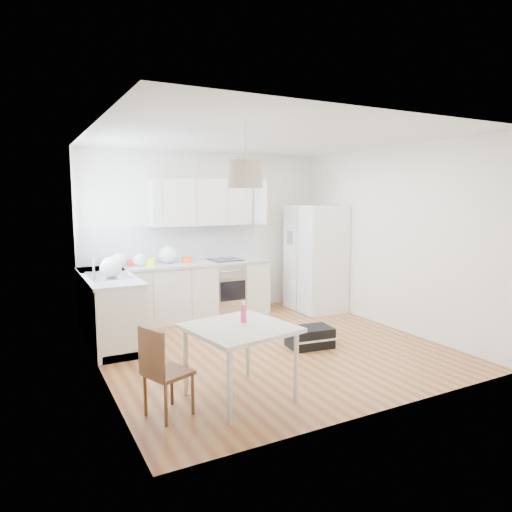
{
  "coord_description": "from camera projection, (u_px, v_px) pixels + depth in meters",
  "views": [
    {
      "loc": [
        -2.85,
        -5.09,
        1.97
      ],
      "look_at": [
        0.04,
        0.4,
        1.16
      ],
      "focal_mm": 32.0,
      "sensor_mm": 36.0,
      "label": 1
    }
  ],
  "objects": [
    {
      "name": "floor",
      "position": [
        267.0,
        346.0,
        6.04
      ],
      "size": [
        4.2,
        4.2,
        0.0
      ],
      "primitive_type": "plane",
      "color": "brown",
      "rests_on": "ground"
    },
    {
      "name": "ceiling",
      "position": [
        268.0,
        137.0,
        5.69
      ],
      "size": [
        4.2,
        4.2,
        0.0
      ],
      "primitive_type": "plane",
      "rotation": [
        3.14,
        0.0,
        0.0
      ],
      "color": "white",
      "rests_on": "wall_back"
    },
    {
      "name": "wall_back",
      "position": [
        207.0,
        233.0,
        7.7
      ],
      "size": [
        4.2,
        0.0,
        4.2
      ],
      "primitive_type": "plane",
      "rotation": [
        1.57,
        0.0,
        0.0
      ],
      "color": "white",
      "rests_on": "floor"
    },
    {
      "name": "wall_left",
      "position": [
        97.0,
        255.0,
        4.89
      ],
      "size": [
        0.0,
        4.2,
        4.2
      ],
      "primitive_type": "plane",
      "rotation": [
        1.57,
        0.0,
        1.57
      ],
      "color": "white",
      "rests_on": "floor"
    },
    {
      "name": "wall_right",
      "position": [
        390.0,
        238.0,
        6.83
      ],
      "size": [
        0.0,
        4.2,
        4.2
      ],
      "primitive_type": "plane",
      "rotation": [
        1.57,
        0.0,
        -1.57
      ],
      "color": "white",
      "rests_on": "floor"
    },
    {
      "name": "window_glassblock",
      "position": [
        82.0,
        214.0,
        5.85
      ],
      "size": [
        0.02,
        1.0,
        1.0
      ],
      "primitive_type": "cube",
      "color": "#BFE0F9",
      "rests_on": "wall_left"
    },
    {
      "name": "cabinets_back",
      "position": [
        180.0,
        293.0,
        7.28
      ],
      "size": [
        3.0,
        0.6,
        0.88
      ],
      "primitive_type": "cube",
      "color": "beige",
      "rests_on": "floor"
    },
    {
      "name": "cabinets_left",
      "position": [
        109.0,
        310.0,
        6.2
      ],
      "size": [
        0.6,
        1.8,
        0.88
      ],
      "primitive_type": "cube",
      "color": "beige",
      "rests_on": "floor"
    },
    {
      "name": "counter_back",
      "position": [
        179.0,
        264.0,
        7.22
      ],
      "size": [
        3.02,
        0.64,
        0.04
      ],
      "primitive_type": "cube",
      "color": "silver",
      "rests_on": "cabinets_back"
    },
    {
      "name": "counter_left",
      "position": [
        108.0,
        276.0,
        6.14
      ],
      "size": [
        0.64,
        1.82,
        0.04
      ],
      "primitive_type": "cube",
      "color": "silver",
      "rests_on": "cabinets_left"
    },
    {
      "name": "backsplash_back",
      "position": [
        173.0,
        243.0,
        7.44
      ],
      "size": [
        3.0,
        0.01,
        0.58
      ],
      "primitive_type": "cube",
      "color": "white",
      "rests_on": "wall_back"
    },
    {
      "name": "backsplash_left",
      "position": [
        83.0,
        255.0,
        5.96
      ],
      "size": [
        0.01,
        1.8,
        0.58
      ],
      "primitive_type": "cube",
      "color": "white",
      "rests_on": "wall_left"
    },
    {
      "name": "upper_cabinets",
      "position": [
        201.0,
        202.0,
        7.43
      ],
      "size": [
        1.7,
        0.32,
        0.75
      ],
      "primitive_type": "cube",
      "color": "beige",
      "rests_on": "wall_back"
    },
    {
      "name": "range_oven",
      "position": [
        225.0,
        288.0,
        7.65
      ],
      "size": [
        0.5,
        0.61,
        0.88
      ],
      "primitive_type": null,
      "color": "#B4B6B8",
      "rests_on": "floor"
    },
    {
      "name": "sink",
      "position": [
        108.0,
        276.0,
        6.09
      ],
      "size": [
        0.5,
        0.8,
        0.16
      ],
      "primitive_type": null,
      "color": "#B4B6B8",
      "rests_on": "counter_left"
    },
    {
      "name": "refrigerator",
      "position": [
        317.0,
        258.0,
        7.89
      ],
      "size": [
        0.87,
        0.91,
        1.82
      ],
      "primitive_type": null,
      "rotation": [
        0.0,
        0.0,
        -0.0
      ],
      "color": "white",
      "rests_on": "floor"
    },
    {
      "name": "dining_table",
      "position": [
        240.0,
        334.0,
        4.42
      ],
      "size": [
        1.07,
        1.07,
        0.73
      ],
      "rotation": [
        0.0,
        0.0,
        0.18
      ],
      "color": "beige",
      "rests_on": "floor"
    },
    {
      "name": "dining_chair",
      "position": [
        168.0,
        371.0,
        4.09
      ],
      "size": [
        0.46,
        0.46,
        0.84
      ],
      "primitive_type": null,
      "rotation": [
        0.0,
        0.0,
        0.37
      ],
      "color": "#4B2D16",
      "rests_on": "floor"
    },
    {
      "name": "drink_bottle",
      "position": [
        244.0,
        312.0,
        4.54
      ],
      "size": [
        0.07,
        0.07,
        0.21
      ],
      "primitive_type": "cylinder",
      "rotation": [
        0.0,
        0.0,
        -0.11
      ],
      "color": "#D63B79",
      "rests_on": "dining_table"
    },
    {
      "name": "gym_bag",
      "position": [
        310.0,
        337.0,
        6.0
      ],
      "size": [
        0.61,
        0.44,
        0.26
      ],
      "primitive_type": "cube",
      "rotation": [
        0.0,
        0.0,
        -0.13
      ],
      "color": "black",
      "rests_on": "floor"
    },
    {
      "name": "pendant_lamp",
      "position": [
        245.0,
        174.0,
        4.36
      ],
      "size": [
        0.34,
        0.34,
        0.26
      ],
      "primitive_type": "cylinder",
      "rotation": [
        0.0,
        0.0,
        0.02
      ],
      "color": "#BDA991",
      "rests_on": "ceiling"
    },
    {
      "name": "grocery_bag_a",
      "position": [
        118.0,
        260.0,
        6.77
      ],
      "size": [
        0.23,
        0.2,
        0.21
      ],
      "primitive_type": "ellipsoid",
      "color": "white",
      "rests_on": "counter_back"
    },
    {
      "name": "grocery_bag_b",
      "position": [
        140.0,
        260.0,
        6.9
      ],
      "size": [
        0.21,
        0.18,
        0.19
      ],
      "primitive_type": "ellipsoid",
      "color": "white",
      "rests_on": "counter_back"
    },
    {
      "name": "grocery_bag_c",
      "position": [
        168.0,
        255.0,
        7.18
      ],
      "size": [
        0.3,
        0.26,
        0.27
      ],
      "primitive_type": "ellipsoid",
      "color": "white",
      "rests_on": "counter_back"
    },
    {
      "name": "grocery_bag_d",
      "position": [
        110.0,
        265.0,
        6.28
      ],
      "size": [
        0.24,
        0.21,
        0.22
      ],
      "primitive_type": "ellipsoid",
      "color": "white",
      "rests_on": "counter_back"
    },
    {
      "name": "grocery_bag_e",
      "position": [
        111.0,
        268.0,
        5.92
      ],
      "size": [
        0.28,
        0.24,
        0.25
      ],
      "primitive_type": "ellipsoid",
      "color": "white",
      "rests_on": "counter_left"
    },
    {
      "name": "snack_orange",
      "position": [
        187.0,
        260.0,
        7.26
      ],
      "size": [
        0.15,
        0.09,
        0.1
      ],
      "primitive_type": "cube",
      "rotation": [
        0.0,
        0.0,
        0.01
      ],
      "color": "#FE4C16",
      "rests_on": "counter_back"
    },
    {
      "name": "snack_yellow",
      "position": [
        149.0,
        262.0,
        6.96
      ],
      "size": [
        0.2,
        0.18,
        0.12
      ],
      "primitive_type": "cube",
      "rotation": [
        0.0,
        0.0,
        -0.62
      ],
      "color": "yellow",
      "rests_on": "counter_back"
    },
    {
      "name": "snack_red",
      "position": [
        132.0,
        263.0,
        6.93
      ],
      "size": [
        0.15,
        0.1,
        0.1
      ],
      "primitive_type": "cube",
      "rotation": [
        0.0,
        0.0,
        0.04
      ],
      "color": "red",
      "rests_on": "counter_back"
    }
  ]
}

